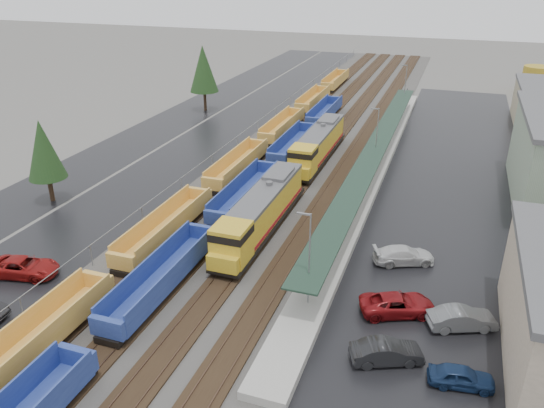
{
  "coord_description": "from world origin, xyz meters",
  "views": [
    {
      "loc": [
        17.71,
        -11.6,
        23.74
      ],
      "look_at": [
        2.19,
        32.9,
        2.0
      ],
      "focal_mm": 35.0,
      "sensor_mm": 36.0,
      "label": 1
    }
  ],
  "objects_px": {
    "well_string_yellow": "(238,165)",
    "parked_car_east_e": "(462,319)",
    "parked_car_west_c": "(24,267)",
    "parked_car_east_b": "(397,304)",
    "locomotive_lead": "(260,213)",
    "locomotive_trail": "(317,145)",
    "parked_car_east_d": "(461,377)",
    "parked_car_east_c": "(404,255)",
    "parked_car_east_a": "(387,352)",
    "storage_tank": "(536,80)",
    "well_string_blue": "(210,229)"
  },
  "relations": [
    {
      "from": "well_string_yellow",
      "to": "parked_car_east_b",
      "type": "distance_m",
      "value": 30.97
    },
    {
      "from": "locomotive_trail",
      "to": "parked_car_east_d",
      "type": "xyz_separation_m",
      "value": [
        18.41,
        -35.38,
        -1.63
      ]
    },
    {
      "from": "parked_car_east_d",
      "to": "parked_car_east_b",
      "type": "bearing_deg",
      "value": 28.86
    },
    {
      "from": "well_string_yellow",
      "to": "storage_tank",
      "type": "xyz_separation_m",
      "value": [
        38.02,
        58.11,
        1.53
      ]
    },
    {
      "from": "parked_car_east_a",
      "to": "parked_car_east_d",
      "type": "xyz_separation_m",
      "value": [
        4.6,
        -0.64,
        -0.09
      ]
    },
    {
      "from": "parked_car_east_a",
      "to": "parked_car_east_e",
      "type": "bearing_deg",
      "value": -64.19
    },
    {
      "from": "storage_tank",
      "to": "parked_car_west_c",
      "type": "relative_size",
      "value": 0.95
    },
    {
      "from": "well_string_yellow",
      "to": "parked_car_east_a",
      "type": "height_order",
      "value": "well_string_yellow"
    },
    {
      "from": "storage_tank",
      "to": "parked_car_west_c",
      "type": "xyz_separation_m",
      "value": [
        -45.91,
        -85.0,
        -1.9
      ]
    },
    {
      "from": "parked_car_east_e",
      "to": "locomotive_trail",
      "type": "bearing_deg",
      "value": 9.17
    },
    {
      "from": "well_string_yellow",
      "to": "parked_car_east_c",
      "type": "bearing_deg",
      "value": -34.23
    },
    {
      "from": "parked_car_east_a",
      "to": "parked_car_east_e",
      "type": "relative_size",
      "value": 0.98
    },
    {
      "from": "well_string_yellow",
      "to": "parked_car_east_a",
      "type": "distance_m",
      "value": 35.13
    },
    {
      "from": "locomotive_trail",
      "to": "parked_car_east_d",
      "type": "height_order",
      "value": "locomotive_trail"
    },
    {
      "from": "parked_car_east_a",
      "to": "parked_car_east_d",
      "type": "height_order",
      "value": "parked_car_east_a"
    },
    {
      "from": "locomotive_lead",
      "to": "well_string_blue",
      "type": "height_order",
      "value": "locomotive_lead"
    },
    {
      "from": "well_string_yellow",
      "to": "parked_car_east_e",
      "type": "distance_m",
      "value": 34.49
    },
    {
      "from": "well_string_yellow",
      "to": "parked_car_west_c",
      "type": "height_order",
      "value": "well_string_yellow"
    },
    {
      "from": "well_string_blue",
      "to": "parked_car_west_c",
      "type": "xyz_separation_m",
      "value": [
        -11.9,
        -10.61,
        -0.38
      ]
    },
    {
      "from": "locomotive_trail",
      "to": "parked_car_east_c",
      "type": "bearing_deg",
      "value": -58.36
    },
    {
      "from": "well_string_yellow",
      "to": "parked_car_east_b",
      "type": "bearing_deg",
      "value": -45.25
    },
    {
      "from": "parked_car_east_a",
      "to": "parked_car_east_c",
      "type": "relative_size",
      "value": 0.9
    },
    {
      "from": "locomotive_lead",
      "to": "well_string_yellow",
      "type": "distance_m",
      "value": 15.99
    },
    {
      "from": "parked_car_east_b",
      "to": "parked_car_east_d",
      "type": "relative_size",
      "value": 1.38
    },
    {
      "from": "parked_car_west_c",
      "to": "well_string_yellow",
      "type": "bearing_deg",
      "value": -27.94
    },
    {
      "from": "locomotive_lead",
      "to": "parked_car_east_c",
      "type": "distance_m",
      "value": 13.53
    },
    {
      "from": "parked_car_east_e",
      "to": "well_string_yellow",
      "type": "bearing_deg",
      "value": 27.06
    },
    {
      "from": "locomotive_lead",
      "to": "locomotive_trail",
      "type": "bearing_deg",
      "value": 90.0
    },
    {
      "from": "storage_tank",
      "to": "parked_car_east_b",
      "type": "bearing_deg",
      "value": -101.44
    },
    {
      "from": "parked_car_east_c",
      "to": "parked_car_east_d",
      "type": "xyz_separation_m",
      "value": [
        5.0,
        -13.6,
        -0.08
      ]
    },
    {
      "from": "locomotive_trail",
      "to": "well_string_yellow",
      "type": "relative_size",
      "value": 0.16
    },
    {
      "from": "storage_tank",
      "to": "locomotive_lead",
      "type": "bearing_deg",
      "value": -112.66
    },
    {
      "from": "locomotive_lead",
      "to": "parked_car_east_a",
      "type": "height_order",
      "value": "locomotive_lead"
    },
    {
      "from": "locomotive_lead",
      "to": "storage_tank",
      "type": "xyz_separation_m",
      "value": [
        30.02,
        71.9,
        0.38
      ]
    },
    {
      "from": "locomotive_trail",
      "to": "parked_car_east_d",
      "type": "distance_m",
      "value": 39.92
    },
    {
      "from": "locomotive_trail",
      "to": "storage_tank",
      "type": "relative_size",
      "value": 3.54
    },
    {
      "from": "well_string_yellow",
      "to": "parked_car_east_c",
      "type": "relative_size",
      "value": 22.87
    },
    {
      "from": "parked_car_east_d",
      "to": "locomotive_trail",
      "type": "bearing_deg",
      "value": 19.64
    },
    {
      "from": "parked_car_west_c",
      "to": "storage_tank",
      "type": "bearing_deg",
      "value": -39.95
    },
    {
      "from": "parked_car_east_c",
      "to": "parked_car_east_d",
      "type": "height_order",
      "value": "parked_car_east_c"
    },
    {
      "from": "storage_tank",
      "to": "locomotive_trail",
      "type": "bearing_deg",
      "value": -120.53
    },
    {
      "from": "locomotive_lead",
      "to": "parked_car_east_e",
      "type": "bearing_deg",
      "value": -24.89
    },
    {
      "from": "parked_car_east_b",
      "to": "parked_car_west_c",
      "type": "bearing_deg",
      "value": 76.31
    },
    {
      "from": "well_string_yellow",
      "to": "parked_car_east_e",
      "type": "relative_size",
      "value": 24.89
    },
    {
      "from": "storage_tank",
      "to": "parked_car_east_b",
      "type": "relative_size",
      "value": 0.98
    },
    {
      "from": "parked_car_west_c",
      "to": "parked_car_east_b",
      "type": "distance_m",
      "value": 30.1
    },
    {
      "from": "locomotive_trail",
      "to": "storage_tank",
      "type": "xyz_separation_m",
      "value": [
        30.02,
        50.9,
        0.38
      ]
    },
    {
      "from": "well_string_yellow",
      "to": "parked_car_west_c",
      "type": "distance_m",
      "value": 28.03
    },
    {
      "from": "well_string_yellow",
      "to": "parked_car_east_e",
      "type": "height_order",
      "value": "well_string_yellow"
    },
    {
      "from": "locomotive_lead",
      "to": "well_string_blue",
      "type": "xyz_separation_m",
      "value": [
        -4.0,
        -2.49,
        -1.14
      ]
    }
  ]
}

